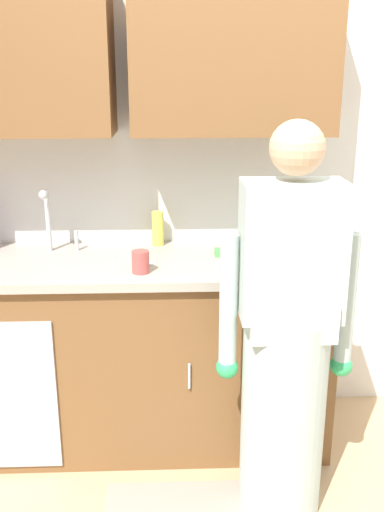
{
  "coord_description": "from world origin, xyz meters",
  "views": [
    {
      "loc": [
        -0.34,
        -1.89,
        1.78
      ],
      "look_at": [
        -0.25,
        0.55,
        1.0
      ],
      "focal_mm": 40.91,
      "sensor_mm": 36.0,
      "label": 1
    }
  ],
  "objects_px": {
    "knife_on_counter": "(142,257)",
    "sink": "(53,263)",
    "bottle_dish_liquid": "(158,228)",
    "person_at_sink": "(286,359)",
    "sponge": "(226,252)",
    "bottle_water_short": "(275,225)",
    "cup_by_sink": "(141,262)"
  },
  "relations": [
    {
      "from": "knife_on_counter",
      "to": "sink",
      "type": "bearing_deg",
      "value": -111.44
    },
    {
      "from": "bottle_dish_liquid",
      "to": "knife_on_counter",
      "type": "xyz_separation_m",
      "value": [
        -0.07,
        -0.21,
        -0.08
      ]
    },
    {
      "from": "person_at_sink",
      "to": "sink",
      "type": "bearing_deg",
      "value": 151.21
    },
    {
      "from": "sink",
      "to": "knife_on_counter",
      "type": "bearing_deg",
      "value": 1.12
    },
    {
      "from": "sink",
      "to": "person_at_sink",
      "type": "bearing_deg",
      "value": -28.79
    },
    {
      "from": "bottle_dish_liquid",
      "to": "sponge",
      "type": "bearing_deg",
      "value": -29.77
    },
    {
      "from": "bottle_water_short",
      "to": "bottle_dish_liquid",
      "type": "bearing_deg",
      "value": 178.31
    },
    {
      "from": "cup_by_sink",
      "to": "sponge",
      "type": "xyz_separation_m",
      "value": [
        0.4,
        0.23,
        -0.03
      ]
    },
    {
      "from": "bottle_dish_liquid",
      "to": "person_at_sink",
      "type": "bearing_deg",
      "value": -56.37
    },
    {
      "from": "cup_by_sink",
      "to": "knife_on_counter",
      "type": "relative_size",
      "value": 0.41
    },
    {
      "from": "sink",
      "to": "knife_on_counter",
      "type": "xyz_separation_m",
      "value": [
        0.41,
        0.01,
        0.02
      ]
    },
    {
      "from": "person_at_sink",
      "to": "bottle_dish_liquid",
      "type": "relative_size",
      "value": 9.41
    },
    {
      "from": "sink",
      "to": "sponge",
      "type": "xyz_separation_m",
      "value": [
        0.81,
        0.03,
        0.03
      ]
    },
    {
      "from": "sink",
      "to": "bottle_dish_liquid",
      "type": "bearing_deg",
      "value": 24.5
    },
    {
      "from": "sink",
      "to": "sponge",
      "type": "distance_m",
      "value": 0.81
    },
    {
      "from": "bottle_water_short",
      "to": "bottle_dish_liquid",
      "type": "relative_size",
      "value": 1.22
    },
    {
      "from": "knife_on_counter",
      "to": "sponge",
      "type": "bearing_deg",
      "value": 71.12
    },
    {
      "from": "sink",
      "to": "bottle_water_short",
      "type": "height_order",
      "value": "sink"
    },
    {
      "from": "person_at_sink",
      "to": "bottle_dish_liquid",
      "type": "bearing_deg",
      "value": 123.63
    },
    {
      "from": "knife_on_counter",
      "to": "sponge",
      "type": "height_order",
      "value": "sponge"
    },
    {
      "from": "person_at_sink",
      "to": "knife_on_counter",
      "type": "height_order",
      "value": "person_at_sink"
    },
    {
      "from": "person_at_sink",
      "to": "bottle_water_short",
      "type": "relative_size",
      "value": 7.74
    },
    {
      "from": "bottle_dish_liquid",
      "to": "cup_by_sink",
      "type": "relative_size",
      "value": 1.75
    },
    {
      "from": "sink",
      "to": "cup_by_sink",
      "type": "bearing_deg",
      "value": -25.43
    },
    {
      "from": "bottle_water_short",
      "to": "sponge",
      "type": "bearing_deg",
      "value": -146.52
    },
    {
      "from": "sink",
      "to": "cup_by_sink",
      "type": "height_order",
      "value": "sink"
    },
    {
      "from": "bottle_water_short",
      "to": "knife_on_counter",
      "type": "distance_m",
      "value": 0.69
    },
    {
      "from": "sink",
      "to": "bottle_water_short",
      "type": "relative_size",
      "value": 2.39
    },
    {
      "from": "bottle_dish_liquid",
      "to": "knife_on_counter",
      "type": "bearing_deg",
      "value": -108.64
    },
    {
      "from": "bottle_water_short",
      "to": "sponge",
      "type": "relative_size",
      "value": 1.9
    },
    {
      "from": "cup_by_sink",
      "to": "sponge",
      "type": "distance_m",
      "value": 0.46
    },
    {
      "from": "sink",
      "to": "bottle_dish_liquid",
      "type": "distance_m",
      "value": 0.54
    }
  ]
}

